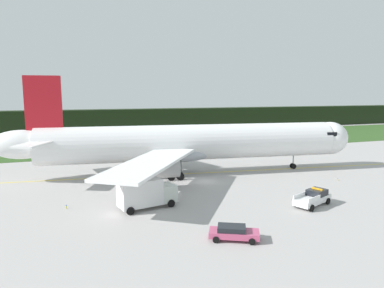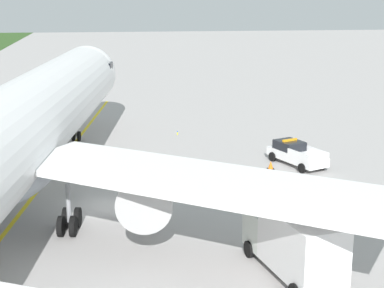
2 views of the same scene
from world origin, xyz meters
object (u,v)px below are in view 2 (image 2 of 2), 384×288
ops_pickup_truck (295,154)px  catering_truck (295,241)px  airliner (14,136)px  apron_cone (271,165)px

ops_pickup_truck → catering_truck: (-18.91, 5.53, 0.91)m
airliner → ops_pickup_truck: 22.46m
ops_pickup_truck → catering_truck: bearing=163.7°
airliner → catering_truck: size_ratio=8.34×
ops_pickup_truck → catering_truck: 19.73m
catering_truck → apron_cone: catering_truck is taller
apron_cone → ops_pickup_truck: bearing=-66.2°
ops_pickup_truck → apron_cone: size_ratio=8.95×
airliner → ops_pickup_truck: (8.67, -20.30, -4.16)m
airliner → catering_truck: bearing=-124.8°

